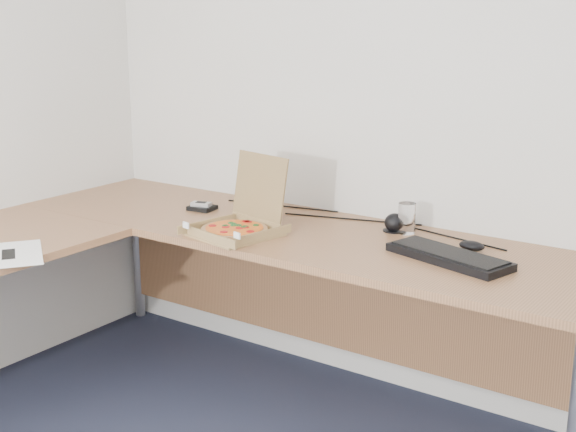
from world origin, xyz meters
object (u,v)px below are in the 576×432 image
Objects in this scene: drinking_glass at (407,218)px; wallet at (202,208)px; pizza_box at (237,226)px; keyboard at (449,257)px; desk at (160,249)px.

wallet is at bearing -169.08° from drinking_glass.
keyboard is at bearing 22.64° from pizza_box.
drinking_glass is 0.92m from wallet.
keyboard reaches higher than wallet.
wallet is at bearing -167.66° from keyboard.
desk is 1.07m from keyboard.
pizza_box is at bearing 54.58° from desk.
pizza_box reaches higher than drinking_glass.
keyboard reaches higher than desk.
keyboard is (0.28, -0.23, -0.05)m from drinking_glass.
desk is at bearing -137.93° from drinking_glass.
pizza_box is at bearing -153.78° from keyboard.
drinking_glass reaches higher than wallet.
keyboard is at bearing -9.58° from wallet.
desk is at bearing -142.44° from keyboard.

